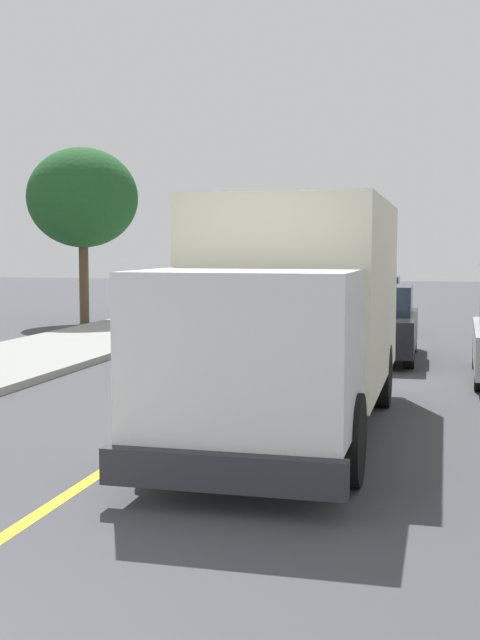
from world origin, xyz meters
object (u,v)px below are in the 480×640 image
at_px(box_truck, 295,304).
at_px(street_tree_down_block, 83,198).
at_px(parked_car_near, 376,324).
at_px(parked_car_mid, 372,305).

distance_m(box_truck, street_tree_down_block, 17.61).
distance_m(box_truck, parked_car_near, 7.82).
relative_size(box_truck, parked_car_near, 1.62).
distance_m(parked_car_near, street_tree_down_block, 12.73).
bearing_deg(parked_car_mid, parked_car_near, -84.42).
xyz_separation_m(box_truck, street_tree_down_block, (-9.76, 14.46, 2.42)).
bearing_deg(box_truck, parked_car_near, 86.24).
relative_size(parked_car_mid, street_tree_down_block, 0.76).
bearing_deg(box_truck, street_tree_down_block, 124.03).
bearing_deg(parked_car_mid, box_truck, -89.58).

